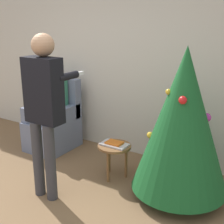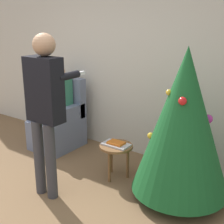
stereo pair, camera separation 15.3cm
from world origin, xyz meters
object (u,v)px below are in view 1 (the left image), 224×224
at_px(person_seated, 51,104).
at_px(christmas_tree, 183,121).
at_px(side_stool, 114,150).
at_px(person_standing, 44,103).
at_px(armchair, 54,125).

bearing_deg(person_seated, christmas_tree, -6.85).
bearing_deg(christmas_tree, side_stool, -178.55).
height_order(person_standing, side_stool, person_standing).
distance_m(christmas_tree, side_stool, 1.00).
bearing_deg(person_seated, person_standing, -49.31).
relative_size(person_seated, side_stool, 2.90).
height_order(person_seated, side_stool, person_seated).
bearing_deg(person_standing, person_seated, 130.69).
xyz_separation_m(person_standing, side_stool, (0.42, 0.74, -0.73)).
bearing_deg(armchair, side_stool, -13.48).
distance_m(armchair, person_standing, 1.55).
xyz_separation_m(christmas_tree, person_standing, (-1.27, -0.76, 0.19)).
height_order(christmas_tree, side_stool, christmas_tree).
xyz_separation_m(person_seated, side_stool, (1.30, -0.28, -0.33)).
height_order(armchair, person_seated, person_seated).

